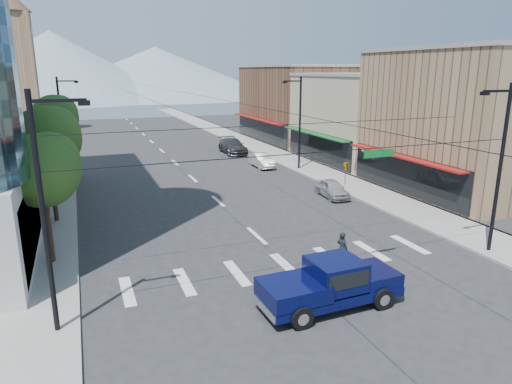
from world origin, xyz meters
TOP-DOWN VIEW (x-y plane):
  - ground at (0.00, 0.00)m, footprint 160.00×160.00m
  - sidewalk_left at (-12.00, 40.00)m, footprint 4.00×120.00m
  - sidewalk_right at (12.00, 40.00)m, footprint 4.00×120.00m
  - shop_near at (20.00, 10.00)m, footprint 12.00×14.00m
  - shop_mid at (20.00, 24.00)m, footprint 12.00×14.00m
  - shop_far at (20.00, 40.00)m, footprint 12.00×18.00m
  - clock_tower at (-16.50, 62.00)m, footprint 4.80×4.80m
  - mountain_left at (-15.00, 150.00)m, footprint 80.00×80.00m
  - mountain_right at (20.00, 160.00)m, footprint 90.00×90.00m
  - tree_near at (-11.07, 6.10)m, footprint 3.65×3.64m
  - tree_midnear at (-11.07, 13.10)m, footprint 4.09×4.09m
  - tree_midfar at (-11.07, 20.10)m, footprint 3.65×3.64m
  - tree_far at (-11.07, 27.10)m, footprint 4.09×4.09m
  - signal_rig at (0.19, -1.00)m, footprint 21.80×0.20m
  - lamp_pole_nw at (-10.67, 30.00)m, footprint 2.00×0.25m
  - lamp_pole_ne at (10.67, 22.00)m, footprint 2.00×0.25m
  - pickup_truck at (-0.27, -2.98)m, footprint 6.17×2.54m
  - pedestrian at (2.50, 0.52)m, footprint 0.62×0.75m
  - parked_car_near at (8.64, 11.91)m, footprint 1.95×4.10m
  - parked_car_mid at (7.77, 24.44)m, footprint 1.49×4.26m
  - parked_car_far at (7.60, 33.21)m, footprint 2.62×6.00m

SIDE VIEW (x-z plane):
  - ground at x=0.00m, z-range 0.00..0.00m
  - sidewalk_left at x=-12.00m, z-range 0.00..0.15m
  - sidewalk_right at x=12.00m, z-range 0.00..0.15m
  - parked_car_near at x=8.64m, z-range 0.00..1.35m
  - parked_car_mid at x=7.77m, z-range 0.00..1.40m
  - parked_car_far at x=7.60m, z-range 0.00..1.72m
  - pedestrian at x=2.50m, z-range 0.00..1.75m
  - pickup_truck at x=-0.27m, z-range 0.04..2.11m
  - shop_mid at x=20.00m, z-range 0.00..9.00m
  - signal_rig at x=0.19m, z-range 0.14..9.14m
  - lamp_pole_nw at x=-10.67m, z-range 0.44..9.44m
  - lamp_pole_ne at x=10.67m, z-range 0.44..9.44m
  - tree_near at x=-11.07m, z-range 1.64..8.34m
  - tree_midfar at x=-11.07m, z-range 1.64..8.34m
  - shop_far at x=20.00m, z-range 0.00..10.00m
  - shop_near at x=20.00m, z-range 0.00..11.00m
  - tree_midnear at x=-11.07m, z-range 1.83..9.35m
  - tree_far at x=-11.07m, z-range 1.83..9.35m
  - mountain_right at x=20.00m, z-range 0.00..18.00m
  - clock_tower at x=-16.50m, z-range 0.44..20.84m
  - mountain_left at x=-15.00m, z-range 0.00..22.00m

